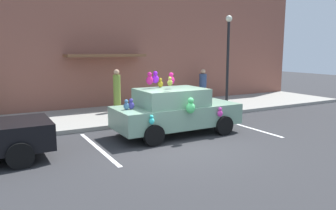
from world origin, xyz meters
The scene contains 10 objects.
ground_plane centered at (0.00, 0.00, 0.00)m, with size 60.00×60.00×0.00m, color #2D2D30.
sidewalk centered at (0.00, 5.00, 0.07)m, with size 24.00×4.00×0.15m, color gray.
storefront_building centered at (0.00, 7.14, 3.19)m, with size 24.00×1.25×6.40m.
parking_stripe_front centered at (3.50, 1.00, 0.00)m, with size 0.12×3.60×0.01m, color silver.
parking_stripe_rear centered at (-2.07, 1.00, 0.00)m, with size 0.12×3.60×0.01m, color silver.
plush_covered_car centered at (0.69, 1.30, 0.80)m, with size 4.19×2.08×2.11m.
teddy_bear_on_sidewalk centered at (0.47, 3.53, 0.52)m, with size 0.42×0.35×0.80m.
street_lamp_post centered at (4.65, 3.50, 2.65)m, with size 0.28×0.28×4.12m.
pedestrian_near_shopfront centered at (5.26, 6.22, 0.91)m, with size 0.38×0.38×1.66m.
pedestrian_walking_past centered at (0.19, 5.45, 1.02)m, with size 0.31×0.31×1.83m.
Camera 1 is at (-4.76, -7.96, 2.79)m, focal length 35.15 mm.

